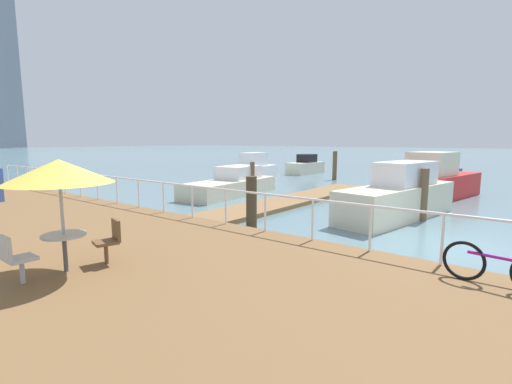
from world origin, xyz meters
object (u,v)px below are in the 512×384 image
cafe_chair_1 (14,256)px  moored_boat_4 (232,184)px  moored_boat_5 (436,174)px  cafe_table_round (64,238)px  moored_boat_0 (436,181)px  patio_umbrella (59,171)px  moored_boat_2 (306,166)px  moored_boat_3 (399,196)px  bicycle_at_railing (498,267)px  cafe_chair_0 (110,238)px  moored_boat_1 (250,170)px

cafe_chair_1 → moored_boat_4: bearing=26.0°
moored_boat_5 → cafe_table_round: 23.84m
moored_boat_0 → patio_umbrella: size_ratio=2.82×
moored_boat_0 → moored_boat_2: bearing=57.5°
moored_boat_3 → moored_boat_4: 8.94m
patio_umbrella → cafe_chair_1: patio_umbrella is taller
bicycle_at_railing → cafe_chair_1: 8.33m
moored_boat_4 → cafe_chair_0: moored_boat_4 is taller
bicycle_at_railing → cafe_chair_1: (-5.03, 6.63, 0.15)m
bicycle_at_railing → patio_umbrella: (-4.18, 6.63, 1.57)m
bicycle_at_railing → moored_boat_5: bearing=14.7°
cafe_chair_0 → cafe_chair_1: same height
cafe_table_round → cafe_chair_0: 0.86m
cafe_chair_0 → moored_boat_2: bearing=21.7°
moored_boat_0 → cafe_table_round: moored_boat_0 is taller
cafe_chair_0 → cafe_chair_1: 1.68m
moored_boat_4 → moored_boat_0: bearing=-57.3°
moored_boat_2 → moored_boat_4: bearing=-165.9°
cafe_table_round → cafe_chair_1: cafe_chair_1 is taller
moored_boat_4 → cafe_chair_1: size_ratio=7.25×
cafe_chair_0 → patio_umbrella: bearing=164.8°
moored_boat_4 → moored_boat_1: bearing=32.0°
cafe_chair_0 → moored_boat_4: bearing=30.3°
moored_boat_3 → bicycle_at_railing: bearing=-151.5°
cafe_chair_1 → moored_boat_0: bearing=-9.1°
moored_boat_0 → cafe_chair_0: bearing=170.7°
moored_boat_1 → moored_boat_2: size_ratio=1.67×
moored_boat_4 → bicycle_at_railing: bearing=-120.0°
bicycle_at_railing → patio_umbrella: size_ratio=0.81×
cafe_table_round → moored_boat_2: bearing=20.6°
moored_boat_0 → bicycle_at_railing: bearing=-164.0°
moored_boat_3 → moored_boat_4: size_ratio=0.98×
moored_boat_3 → patio_umbrella: (-11.03, 2.91, 1.51)m
moored_boat_0 → bicycle_at_railing: moored_boat_0 is taller
moored_boat_5 → patio_umbrella: patio_umbrella is taller
moored_boat_5 → cafe_table_round: size_ratio=5.78×
patio_umbrella → bicycle_at_railing: bearing=-57.8°
moored_boat_4 → patio_umbrella: (-11.50, -6.02, 1.77)m
moored_boat_0 → moored_boat_2: size_ratio=1.51×
bicycle_at_railing → cafe_chair_0: size_ratio=1.96×
moored_boat_0 → moored_boat_3: size_ratio=0.95×
moored_boat_4 → cafe_chair_0: size_ratio=7.25×
moored_boat_1 → moored_boat_2: 7.09m
moored_boat_5 → patio_umbrella: 23.90m
moored_boat_5 → bicycle_at_railing: size_ratio=2.62×
bicycle_at_railing → patio_umbrella: patio_umbrella is taller
moored_boat_3 → patio_umbrella: bearing=165.2°
patio_umbrella → cafe_chair_0: 1.65m
moored_boat_0 → cafe_table_round: bearing=170.5°
moored_boat_4 → cafe_chair_1: 13.75m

